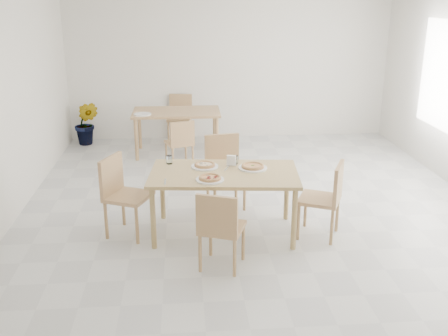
{
  "coord_description": "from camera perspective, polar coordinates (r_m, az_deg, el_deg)",
  "views": [
    {
      "loc": [
        -0.9,
        -6.32,
        2.7
      ],
      "look_at": [
        -0.45,
        -0.75,
        0.8
      ],
      "focal_mm": 42.0,
      "sensor_mm": 36.0,
      "label": 1
    }
  ],
  "objects": [
    {
      "name": "fork_b",
      "position": [
        5.66,
        -6.43,
        -1.49
      ],
      "size": [
        0.02,
        0.19,
        0.01
      ],
      "primitive_type": "cube",
      "rotation": [
        0.0,
        0.0,
        -0.0
      ],
      "color": "silver",
      "rests_on": "main_table"
    },
    {
      "name": "second_table",
      "position": [
        9.02,
        -5.19,
        5.67
      ],
      "size": [
        1.48,
        0.85,
        0.75
      ],
      "rotation": [
        0.0,
        0.0,
        -0.01
      ],
      "color": "tan",
      "rests_on": "ground"
    },
    {
      "name": "plate_margherita",
      "position": [
        6.05,
        3.14,
        0.01
      ],
      "size": [
        0.33,
        0.33,
        0.02
      ],
      "primitive_type": "cylinder",
      "color": "white",
      "rests_on": "main_table"
    },
    {
      "name": "pizza_margherita",
      "position": [
        6.04,
        3.15,
        0.21
      ],
      "size": [
        0.3,
        0.3,
        0.03
      ],
      "rotation": [
        0.0,
        0.0,
        -0.15
      ],
      "color": "tan",
      "rests_on": "plate_margherita"
    },
    {
      "name": "potted_plant",
      "position": [
        9.9,
        -14.73,
        4.73
      ],
      "size": [
        0.48,
        0.41,
        0.8
      ],
      "primitive_type": "imported",
      "rotation": [
        0.0,
        0.0,
        -0.14
      ],
      "color": "#31631D",
      "rests_on": "ground"
    },
    {
      "name": "chair_back_s",
      "position": [
        8.28,
        -4.75,
        2.98
      ],
      "size": [
        0.5,
        0.5,
        0.79
      ],
      "rotation": [
        0.0,
        0.0,
        3.48
      ],
      "color": "tan",
      "rests_on": "ground"
    },
    {
      "name": "chair_south",
      "position": [
        5.23,
        -0.45,
        -6.26
      ],
      "size": [
        0.54,
        0.54,
        0.84
      ],
      "rotation": [
        0.0,
        0.0,
        2.79
      ],
      "color": "tan",
      "rests_on": "ground"
    },
    {
      "name": "tumbler_b",
      "position": [
        6.21,
        1.25,
        0.91
      ],
      "size": [
        0.07,
        0.07,
        0.09
      ],
      "primitive_type": "cylinder",
      "color": "white",
      "rests_on": "main_table"
    },
    {
      "name": "plate_pepperoni",
      "position": [
        5.67,
        -1.54,
        -1.28
      ],
      "size": [
        0.31,
        0.31,
        0.02
      ],
      "primitive_type": "cylinder",
      "color": "white",
      "rests_on": "main_table"
    },
    {
      "name": "chair_back_n",
      "position": [
        9.87,
        -4.8,
        5.85
      ],
      "size": [
        0.49,
        0.49,
        0.86
      ],
      "rotation": [
        0.0,
        0.0,
        -0.15
      ],
      "color": "tan",
      "rests_on": "ground"
    },
    {
      "name": "chair_west",
      "position": [
        6.1,
        -11.1,
        -2.37
      ],
      "size": [
        0.6,
        0.6,
        0.93
      ],
      "rotation": [
        0.0,
        0.0,
        1.16
      ],
      "color": "tan",
      "rests_on": "ground"
    },
    {
      "name": "chair_north",
      "position": [
        6.83,
        0.02,
        0.3
      ],
      "size": [
        0.53,
        0.53,
        0.93
      ],
      "rotation": [
        0.0,
        0.0,
        0.18
      ],
      "color": "tan",
      "rests_on": "ground"
    },
    {
      "name": "main_table",
      "position": [
        5.94,
        0.0,
        -1.13
      ],
      "size": [
        1.75,
        1.1,
        0.75
      ],
      "rotation": [
        0.0,
        0.0,
        -0.09
      ],
      "color": "tan",
      "rests_on": "ground"
    },
    {
      "name": "plate_mushroom",
      "position": [
        6.09,
        -2.11,
        0.16
      ],
      "size": [
        0.32,
        0.32,
        0.02
      ],
      "primitive_type": "cylinder",
      "color": "white",
      "rests_on": "main_table"
    },
    {
      "name": "chair_east",
      "position": [
        6.02,
        11.15,
        -2.89
      ],
      "size": [
        0.58,
        0.58,
        0.89
      ],
      "rotation": [
        0.0,
        0.0,
        -2.01
      ],
      "color": "tan",
      "rests_on": "ground"
    },
    {
      "name": "tumbler_a",
      "position": [
        6.23,
        -6.0,
        0.91
      ],
      "size": [
        0.08,
        0.08,
        0.1
      ],
      "primitive_type": "cylinder",
      "color": "white",
      "rests_on": "main_table"
    },
    {
      "name": "napkin_holder",
      "position": [
        6.11,
        0.79,
        0.77
      ],
      "size": [
        0.12,
        0.08,
        0.13
      ],
      "rotation": [
        0.0,
        0.0,
        -0.24
      ],
      "color": "silver",
      "rests_on": "main_table"
    },
    {
      "name": "plate_empty",
      "position": [
        8.79,
        -8.88,
        5.8
      ],
      "size": [
        0.29,
        0.29,
        0.02
      ],
      "primitive_type": "cylinder",
      "color": "white",
      "rests_on": "second_table"
    },
    {
      "name": "fork_a",
      "position": [
        6.03,
        0.3,
        -0.06
      ],
      "size": [
        0.08,
        0.19,
        0.01
      ],
      "primitive_type": "cube",
      "rotation": [
        0.0,
        0.0,
        -0.37
      ],
      "color": "silver",
      "rests_on": "main_table"
    },
    {
      "name": "pizza_pepperoni",
      "position": [
        5.66,
        -1.54,
        -1.06
      ],
      "size": [
        0.31,
        0.31,
        0.03
      ],
      "rotation": [
        0.0,
        0.0,
        0.34
      ],
      "color": "tan",
      "rests_on": "plate_pepperoni"
    },
    {
      "name": "pizza_mushroom",
      "position": [
        6.08,
        -2.12,
        0.37
      ],
      "size": [
        0.28,
        0.28,
        0.03
      ],
      "rotation": [
        0.0,
        0.0,
        -0.17
      ],
      "color": "tan",
      "rests_on": "plate_mushroom"
    }
  ]
}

